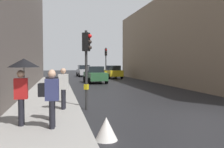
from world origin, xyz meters
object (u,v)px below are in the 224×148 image
Objects in this scene: car_silver_hatchback at (84,71)px; pedestrian_in_dark_coat at (52,92)px; car_yellow_taxi at (113,72)px; pedestrian_with_grey_backpack at (51,96)px; traffic_light_near_right at (87,55)px; traffic_light_far_median at (106,58)px; pedestrian_with_umbrella at (23,73)px; car_green_estate at (95,75)px; warning_sign_triangle at (106,129)px; pedestrian_with_black_backpack at (62,86)px.

pedestrian_in_dark_coat is at bearing -97.85° from car_silver_hatchback.
car_yellow_taxi is 2.44× the size of pedestrian_with_grey_backpack.
pedestrian_with_grey_backpack reaches higher than car_silver_hatchback.
traffic_light_near_right is 17.75m from traffic_light_far_median.
traffic_light_far_median reaches higher than pedestrian_with_umbrella.
car_green_estate is 19.20m from warning_sign_triangle.
warning_sign_triangle is at bearing -33.12° from pedestrian_with_umbrella.
pedestrian_in_dark_coat reaches higher than car_silver_hatchback.
pedestrian_with_umbrella is (-6.58, -20.19, -0.87)m from traffic_light_far_median.
car_yellow_taxi is at bearing -56.88° from car_silver_hatchback.
traffic_light_far_median is 21.56m from pedestrian_with_grey_backpack.
pedestrian_with_black_backpack is at bearing 63.29° from pedestrian_with_umbrella.
traffic_light_far_median reaches higher than pedestrian_with_black_backpack.
traffic_light_far_median reaches higher than pedestrian_in_dark_coat.
car_silver_hatchback is (0.04, 12.17, 0.00)m from car_green_estate.
pedestrian_with_grey_backpack is (-5.72, -20.73, -1.55)m from traffic_light_far_median.
pedestrian_with_black_backpack is at bearing -107.90° from car_yellow_taxi.
car_green_estate is 15.41m from pedestrian_with_black_backpack.
pedestrian_with_black_backpack is (1.25, 2.49, -0.68)m from pedestrian_with_umbrella.
traffic_light_far_median reaches higher than traffic_light_near_right.
car_yellow_taxi is 24.99m from pedestrian_in_dark_coat.
pedestrian_with_black_backpack is at bearing 79.24° from pedestrian_in_dark_coat.
car_yellow_taxi reaches higher than warning_sign_triangle.
car_green_estate is at bearing -122.30° from traffic_light_far_median.
car_silver_hatchback is at bearing 80.62° from pedestrian_with_umbrella.
pedestrian_with_black_backpack is at bearing -97.64° from car_silver_hatchback.
car_silver_hatchback is 2.00× the size of pedestrian_with_umbrella.
car_yellow_taxi is 6.66× the size of warning_sign_triangle.
traffic_light_near_right is at bearing -103.75° from traffic_light_far_median.
car_yellow_taxi is at bearing 74.45° from traffic_light_near_right.
pedestrian_in_dark_coat reaches higher than car_yellow_taxi.
warning_sign_triangle is at bearing -97.37° from car_green_estate.
traffic_light_far_median is at bearing 79.11° from warning_sign_triangle.
traffic_light_near_right reaches higher than warning_sign_triangle.
traffic_light_far_median is 18.56m from pedestrian_with_black_backpack.
warning_sign_triangle is (2.40, -1.56, -1.52)m from pedestrian_with_umbrella.
traffic_light_far_median reaches higher than car_silver_hatchback.
car_green_estate reaches higher than warning_sign_triangle.
traffic_light_near_right is 4.03m from pedestrian_with_grey_backpack.
pedestrian_in_dark_coat is at bearing -106.16° from traffic_light_far_median.
car_yellow_taxi is at bearing 71.15° from pedestrian_with_umbrella.
pedestrian_with_grey_backpack is 1.07m from pedestrian_in_dark_coat.
traffic_light_far_median is 9.77m from car_silver_hatchback.
pedestrian_with_umbrella is 3.29× the size of warning_sign_triangle.
traffic_light_near_right is 0.84× the size of car_yellow_taxi.
traffic_light_near_right is 14.82m from car_green_estate.
traffic_light_near_right is at bearing 22.69° from pedestrian_with_black_backpack.
pedestrian_with_grey_backpack is at bearing -106.67° from car_yellow_taxi.
traffic_light_far_median is 21.26m from pedestrian_with_umbrella.
warning_sign_triangle is (1.14, -4.05, -0.84)m from pedestrian_with_black_backpack.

